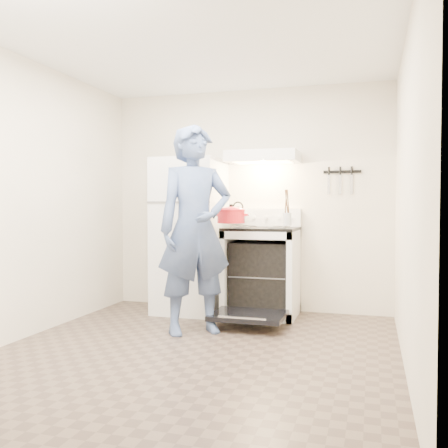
{
  "coord_description": "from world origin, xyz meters",
  "views": [
    {
      "loc": [
        1.37,
        -3.75,
        1.17
      ],
      "look_at": [
        -0.05,
        1.0,
        1.0
      ],
      "focal_mm": 40.0,
      "sensor_mm": 36.0,
      "label": 1
    }
  ],
  "objects_px": {
    "refrigerator": "(190,236)",
    "stove_body": "(262,273)",
    "dutch_oven": "(231,217)",
    "person": "(195,229)",
    "tea_kettle": "(238,214)"
  },
  "relations": [
    {
      "from": "refrigerator",
      "to": "tea_kettle",
      "type": "height_order",
      "value": "refrigerator"
    },
    {
      "from": "stove_body",
      "to": "tea_kettle",
      "type": "height_order",
      "value": "tea_kettle"
    },
    {
      "from": "dutch_oven",
      "to": "person",
      "type": "bearing_deg",
      "value": -122.55
    },
    {
      "from": "stove_body",
      "to": "dutch_oven",
      "type": "bearing_deg",
      "value": -110.48
    },
    {
      "from": "refrigerator",
      "to": "dutch_oven",
      "type": "bearing_deg",
      "value": -38.81
    },
    {
      "from": "refrigerator",
      "to": "stove_body",
      "type": "xyz_separation_m",
      "value": [
        0.81,
        0.02,
        -0.39
      ]
    },
    {
      "from": "person",
      "to": "refrigerator",
      "type": "bearing_deg",
      "value": 76.13
    },
    {
      "from": "person",
      "to": "stove_body",
      "type": "bearing_deg",
      "value": 26.89
    },
    {
      "from": "refrigerator",
      "to": "stove_body",
      "type": "distance_m",
      "value": 0.9
    },
    {
      "from": "stove_body",
      "to": "tea_kettle",
      "type": "bearing_deg",
      "value": 156.12
    },
    {
      "from": "tea_kettle",
      "to": "person",
      "type": "relative_size",
      "value": 0.14
    },
    {
      "from": "stove_body",
      "to": "dutch_oven",
      "type": "relative_size",
      "value": 2.69
    },
    {
      "from": "person",
      "to": "dutch_oven",
      "type": "height_order",
      "value": "person"
    },
    {
      "from": "refrigerator",
      "to": "stove_body",
      "type": "bearing_deg",
      "value": 1.77
    },
    {
      "from": "refrigerator",
      "to": "tea_kettle",
      "type": "distance_m",
      "value": 0.59
    }
  ]
}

